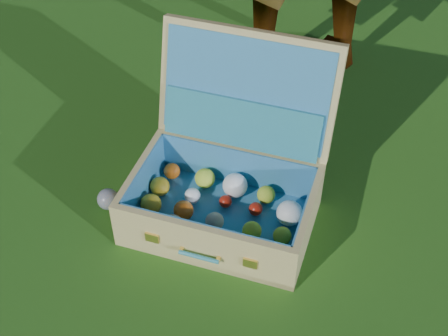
% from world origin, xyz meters
% --- Properties ---
extents(ground, '(60.00, 60.00, 0.00)m').
position_xyz_m(ground, '(0.00, 0.00, 0.00)').
color(ground, '#215114').
rests_on(ground, ground).
extents(stray_ball, '(0.06, 0.06, 0.06)m').
position_xyz_m(stray_ball, '(-0.42, 0.05, 0.03)').
color(stray_ball, '#416FAA').
rests_on(stray_ball, ground).
extents(suitcase, '(0.60, 0.57, 0.49)m').
position_xyz_m(suitcase, '(-0.06, 0.10, 0.14)').
color(suitcase, '#D4BC72').
rests_on(suitcase, ground).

